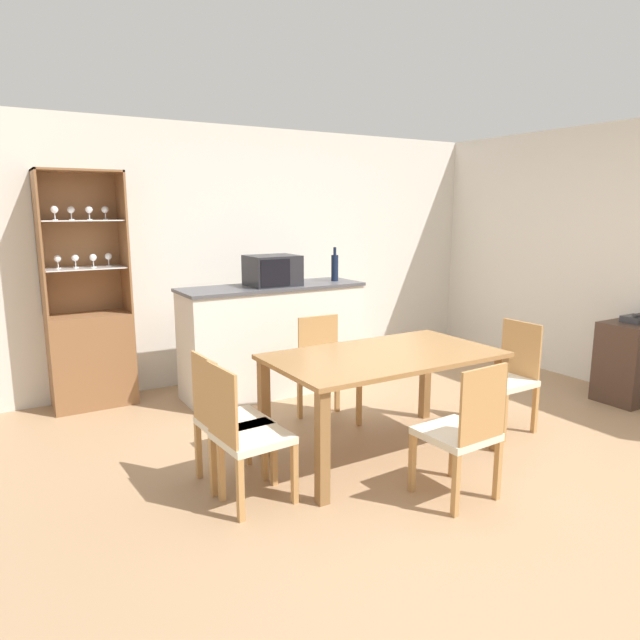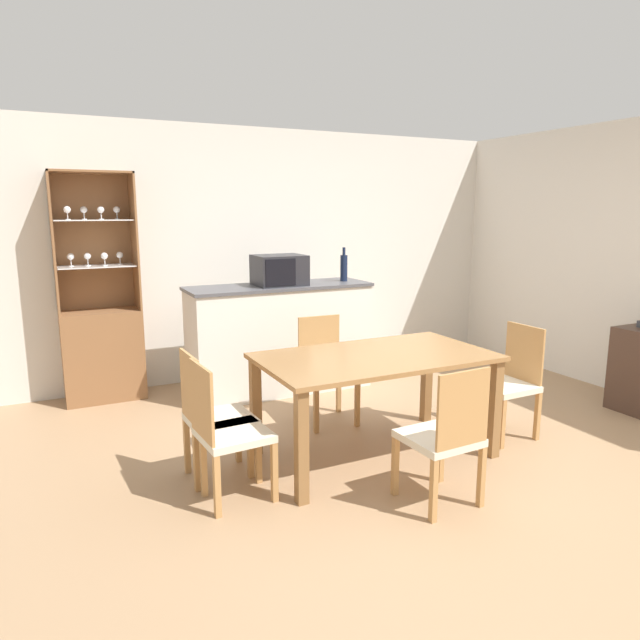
{
  "view_description": "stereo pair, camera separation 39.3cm",
  "coord_description": "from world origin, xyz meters",
  "px_view_note": "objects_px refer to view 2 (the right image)",
  "views": [
    {
      "loc": [
        -2.7,
        -2.85,
        1.74
      ],
      "look_at": [
        -0.33,
        1.09,
        0.84
      ],
      "focal_mm": 32.0,
      "sensor_mm": 36.0,
      "label": 1
    },
    {
      "loc": [
        -2.36,
        -3.03,
        1.74
      ],
      "look_at": [
        -0.33,
        1.09,
        0.84
      ],
      "focal_mm": 32.0,
      "sensor_mm": 36.0,
      "label": 2
    }
  ],
  "objects_px": {
    "dining_chair_side_left_near": "(227,432)",
    "dining_chair_head_near": "(444,437)",
    "microwave": "(279,270)",
    "wine_bottle": "(344,267)",
    "dining_chair_head_far": "(326,371)",
    "dining_chair_side_right_near": "(509,383)",
    "display_cabinet": "(102,336)",
    "dining_table": "(375,369)",
    "dining_chair_side_left_far": "(214,417)"
  },
  "relations": [
    {
      "from": "display_cabinet",
      "to": "microwave",
      "type": "bearing_deg",
      "value": -18.06
    },
    {
      "from": "display_cabinet",
      "to": "wine_bottle",
      "type": "height_order",
      "value": "display_cabinet"
    },
    {
      "from": "dining_chair_head_near",
      "to": "dining_chair_side_right_near",
      "type": "xyz_separation_m",
      "value": [
        1.12,
        0.64,
        0.0
      ]
    },
    {
      "from": "dining_chair_side_right_near",
      "to": "wine_bottle",
      "type": "bearing_deg",
      "value": 13.37
    },
    {
      "from": "dining_chair_side_left_far",
      "to": "wine_bottle",
      "type": "distance_m",
      "value": 2.47
    },
    {
      "from": "dining_table",
      "to": "dining_chair_side_left_near",
      "type": "relative_size",
      "value": 1.87
    },
    {
      "from": "microwave",
      "to": "dining_chair_head_near",
      "type": "bearing_deg",
      "value": -89.17
    },
    {
      "from": "dining_chair_side_right_near",
      "to": "microwave",
      "type": "height_order",
      "value": "microwave"
    },
    {
      "from": "microwave",
      "to": "display_cabinet",
      "type": "bearing_deg",
      "value": 161.94
    },
    {
      "from": "dining_chair_head_near",
      "to": "microwave",
      "type": "distance_m",
      "value": 2.56
    },
    {
      "from": "dining_table",
      "to": "dining_chair_head_near",
      "type": "height_order",
      "value": "dining_chair_head_near"
    },
    {
      "from": "display_cabinet",
      "to": "microwave",
      "type": "height_order",
      "value": "display_cabinet"
    },
    {
      "from": "dining_chair_side_right_near",
      "to": "wine_bottle",
      "type": "xyz_separation_m",
      "value": [
        -0.47,
        1.81,
        0.75
      ]
    },
    {
      "from": "dining_chair_head_far",
      "to": "dining_chair_side_left_near",
      "type": "bearing_deg",
      "value": 42.22
    },
    {
      "from": "dining_chair_head_far",
      "to": "microwave",
      "type": "height_order",
      "value": "microwave"
    },
    {
      "from": "dining_chair_side_left_far",
      "to": "dining_chair_side_right_near",
      "type": "distance_m",
      "value": 2.26
    },
    {
      "from": "dining_table",
      "to": "dining_chair_side_left_far",
      "type": "bearing_deg",
      "value": 173.17
    },
    {
      "from": "dining_chair_side_right_near",
      "to": "display_cabinet",
      "type": "bearing_deg",
      "value": 48.38
    },
    {
      "from": "dining_chair_head_near",
      "to": "dining_chair_side_left_near",
      "type": "bearing_deg",
      "value": 148.03
    },
    {
      "from": "dining_table",
      "to": "dining_chair_head_near",
      "type": "distance_m",
      "value": 0.8
    },
    {
      "from": "dining_chair_side_right_near",
      "to": "dining_chair_head_far",
      "type": "bearing_deg",
      "value": 49.86
    },
    {
      "from": "dining_table",
      "to": "dining_chair_head_far",
      "type": "bearing_deg",
      "value": 89.81
    },
    {
      "from": "dining_chair_side_left_near",
      "to": "dining_chair_head_near",
      "type": "bearing_deg",
      "value": 56.67
    },
    {
      "from": "wine_bottle",
      "to": "dining_chair_head_near",
      "type": "bearing_deg",
      "value": -104.96
    },
    {
      "from": "dining_chair_side_left_near",
      "to": "dining_chair_side_left_far",
      "type": "relative_size",
      "value": 1.0
    },
    {
      "from": "wine_bottle",
      "to": "dining_chair_head_far",
      "type": "bearing_deg",
      "value": -125.92
    },
    {
      "from": "display_cabinet",
      "to": "dining_chair_side_left_near",
      "type": "height_order",
      "value": "display_cabinet"
    },
    {
      "from": "microwave",
      "to": "wine_bottle",
      "type": "xyz_separation_m",
      "value": [
        0.69,
        0.0,
        -0.0
      ]
    },
    {
      "from": "dining_chair_side_left_far",
      "to": "dining_chair_head_near",
      "type": "bearing_deg",
      "value": 48.41
    },
    {
      "from": "dining_chair_head_near",
      "to": "dining_chair_side_right_near",
      "type": "distance_m",
      "value": 1.29
    },
    {
      "from": "dining_table",
      "to": "microwave",
      "type": "bearing_deg",
      "value": 91.14
    },
    {
      "from": "display_cabinet",
      "to": "wine_bottle",
      "type": "bearing_deg",
      "value": -12.72
    },
    {
      "from": "dining_chair_head_far",
      "to": "dining_chair_head_near",
      "type": "bearing_deg",
      "value": 93.18
    },
    {
      "from": "microwave",
      "to": "dining_chair_side_right_near",
      "type": "bearing_deg",
      "value": -57.41
    },
    {
      "from": "microwave",
      "to": "dining_table",
      "type": "bearing_deg",
      "value": -88.86
    },
    {
      "from": "display_cabinet",
      "to": "dining_chair_head_near",
      "type": "height_order",
      "value": "display_cabinet"
    },
    {
      "from": "dining_chair_side_left_near",
      "to": "wine_bottle",
      "type": "height_order",
      "value": "wine_bottle"
    },
    {
      "from": "dining_chair_head_far",
      "to": "dining_chair_head_near",
      "type": "xyz_separation_m",
      "value": [
        -0.0,
        -1.54,
        0.0
      ]
    },
    {
      "from": "dining_chair_side_right_near",
      "to": "wine_bottle",
      "type": "distance_m",
      "value": 2.01
    },
    {
      "from": "dining_table",
      "to": "dining_chair_head_far",
      "type": "xyz_separation_m",
      "value": [
        0.0,
        0.77,
        -0.22
      ]
    },
    {
      "from": "display_cabinet",
      "to": "dining_table",
      "type": "distance_m",
      "value": 2.7
    },
    {
      "from": "display_cabinet",
      "to": "dining_chair_side_right_near",
      "type": "bearing_deg",
      "value": -40.5
    },
    {
      "from": "dining_chair_head_near",
      "to": "dining_chair_side_right_near",
      "type": "bearing_deg",
      "value": 26.95
    },
    {
      "from": "dining_chair_side_right_near",
      "to": "microwave",
      "type": "bearing_deg",
      "value": 31.47
    },
    {
      "from": "dining_chair_head_near",
      "to": "dining_chair_side_left_far",
      "type": "bearing_deg",
      "value": 138.5
    },
    {
      "from": "dining_table",
      "to": "display_cabinet",
      "type": "bearing_deg",
      "value": 126.08
    },
    {
      "from": "dining_table",
      "to": "dining_chair_side_left_near",
      "type": "bearing_deg",
      "value": -172.89
    },
    {
      "from": "dining_chair_head_far",
      "to": "wine_bottle",
      "type": "bearing_deg",
      "value": -122.72
    },
    {
      "from": "dining_chair_head_far",
      "to": "dining_chair_side_left_far",
      "type": "height_order",
      "value": "same"
    },
    {
      "from": "dining_chair_head_near",
      "to": "dining_table",
      "type": "bearing_deg",
      "value": 87.53
    }
  ]
}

